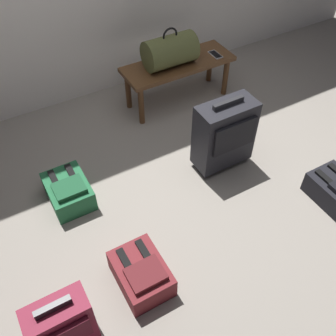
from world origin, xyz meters
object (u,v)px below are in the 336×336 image
object	(u,v)px
suitcase_upright_charcoal	(224,134)
backpack_green	(69,191)
suitcase_small_burgundy	(62,325)
bench	(178,68)
backpack_maroon	(141,274)
duffel_bag_olive	(170,51)
cell_phone	(215,55)

from	to	relation	value
suitcase_upright_charcoal	backpack_green	xyz separation A→B (m)	(-1.16, 0.24, -0.22)
suitcase_small_burgundy	bench	bearing A→B (deg)	44.57
backpack_maroon	suitcase_upright_charcoal	bearing A→B (deg)	30.70
duffel_bag_olive	backpack_maroon	xyz separation A→B (m)	(-1.05, -1.49, -0.44)
bench	suitcase_small_burgundy	size ratio (longest dim) A/B	2.17
bench	cell_phone	bearing A→B (deg)	-9.55
suitcase_upright_charcoal	duffel_bag_olive	bearing A→B (deg)	86.86
bench	suitcase_upright_charcoal	world-z (taller)	suitcase_upright_charcoal
suitcase_upright_charcoal	suitcase_small_burgundy	distance (m)	1.67
cell_phone	backpack_green	distance (m)	1.78
bench	cell_phone	xyz separation A→B (m)	(0.35, -0.06, 0.07)
suitcase_upright_charcoal	cell_phone	bearing A→B (deg)	59.92
backpack_maroon	backpack_green	distance (m)	0.85
bench	duffel_bag_olive	size ratio (longest dim) A/B	2.27
duffel_bag_olive	backpack_green	world-z (taller)	duffel_bag_olive
suitcase_small_burgundy	suitcase_upright_charcoal	bearing A→B (deg)	25.51
cell_phone	backpack_green	xyz separation A→B (m)	(-1.64, -0.60, -0.31)
duffel_bag_olive	backpack_green	bearing A→B (deg)	-151.55
duffel_bag_olive	backpack_green	size ratio (longest dim) A/B	1.16
duffel_bag_olive	suitcase_upright_charcoal	xyz separation A→B (m)	(-0.05, -0.90, -0.22)
suitcase_small_burgundy	backpack_green	distance (m)	1.03
bench	duffel_bag_olive	xyz separation A→B (m)	(-0.08, 0.00, 0.19)
bench	cell_phone	distance (m)	0.36
suitcase_upright_charcoal	backpack_green	world-z (taller)	suitcase_upright_charcoal
cell_phone	suitcase_upright_charcoal	xyz separation A→B (m)	(-0.48, -0.84, -0.09)
bench	backpack_maroon	world-z (taller)	bench
bench	cell_phone	world-z (taller)	cell_phone
bench	backpack_maroon	bearing A→B (deg)	-127.24
duffel_bag_olive	backpack_green	distance (m)	1.44
cell_phone	suitcase_small_burgundy	world-z (taller)	suitcase_small_burgundy
backpack_maroon	suitcase_small_burgundy	bearing A→B (deg)	-166.08
duffel_bag_olive	suitcase_upright_charcoal	size ratio (longest dim) A/B	0.72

